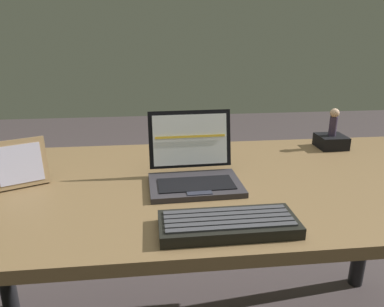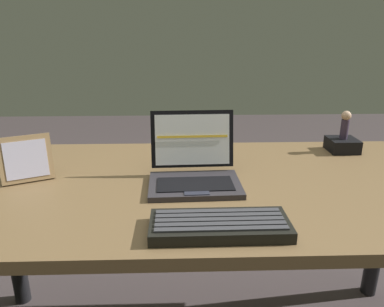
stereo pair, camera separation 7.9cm
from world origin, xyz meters
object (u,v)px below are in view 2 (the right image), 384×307
Objects in this scene: laptop_front at (194,170)px; figurine at (345,124)px; external_keyboard at (220,225)px; photo_frame at (26,159)px; figurine_stand at (342,145)px.

laptop_front is 0.65m from figurine.
external_keyboard is 3.02× the size of figurine.
external_keyboard is at bearing -29.35° from photo_frame.
laptop_front is 2.57× the size of figurine.
photo_frame is at bearing -166.80° from figurine.
photo_frame is (-0.51, 0.03, 0.03)m from laptop_front.
figurine_stand is at bearing 26.58° from laptop_front.
external_keyboard is 0.77m from figurine_stand.
figurine is (1.08, 0.25, 0.04)m from photo_frame.
figurine is (0.53, 0.57, 0.09)m from external_keyboard.
photo_frame reaches higher than figurine_stand.
laptop_front is 2.61× the size of figurine_stand.
photo_frame is 1.45× the size of figurine_stand.
external_keyboard is at bearing -133.01° from figurine.
photo_frame is 1.11m from figurine_stand.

